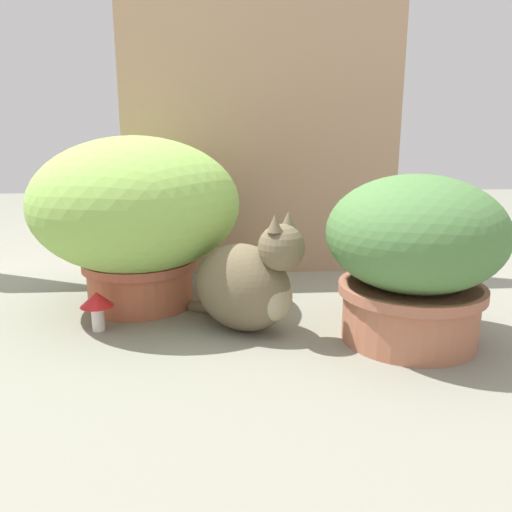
{
  "coord_description": "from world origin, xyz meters",
  "views": [
    {
      "loc": [
        -0.01,
        -1.23,
        0.48
      ],
      "look_at": [
        0.08,
        -0.0,
        0.18
      ],
      "focal_mm": 35.28,
      "sensor_mm": 36.0,
      "label": 1
    }
  ],
  "objects_px": {
    "mushroom_ornament_red": "(97,303)",
    "leafy_planter": "(414,254)",
    "cat": "(248,284)",
    "grass_planter": "(137,212)"
  },
  "relations": [
    {
      "from": "grass_planter",
      "to": "mushroom_ornament_red",
      "type": "xyz_separation_m",
      "value": [
        -0.08,
        -0.19,
        -0.2
      ]
    },
    {
      "from": "leafy_planter",
      "to": "mushroom_ornament_red",
      "type": "relative_size",
      "value": 4.04
    },
    {
      "from": "grass_planter",
      "to": "cat",
      "type": "relative_size",
      "value": 1.77
    },
    {
      "from": "leafy_planter",
      "to": "cat",
      "type": "xyz_separation_m",
      "value": [
        -0.38,
        0.08,
        -0.09
      ]
    },
    {
      "from": "cat",
      "to": "grass_planter",
      "type": "bearing_deg",
      "value": 143.36
    },
    {
      "from": "cat",
      "to": "mushroom_ornament_red",
      "type": "distance_m",
      "value": 0.38
    },
    {
      "from": "grass_planter",
      "to": "cat",
      "type": "bearing_deg",
      "value": -36.64
    },
    {
      "from": "mushroom_ornament_red",
      "to": "leafy_planter",
      "type": "bearing_deg",
      "value": -8.44
    },
    {
      "from": "leafy_planter",
      "to": "mushroom_ornament_red",
      "type": "height_order",
      "value": "leafy_planter"
    },
    {
      "from": "leafy_planter",
      "to": "cat",
      "type": "height_order",
      "value": "leafy_planter"
    }
  ]
}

